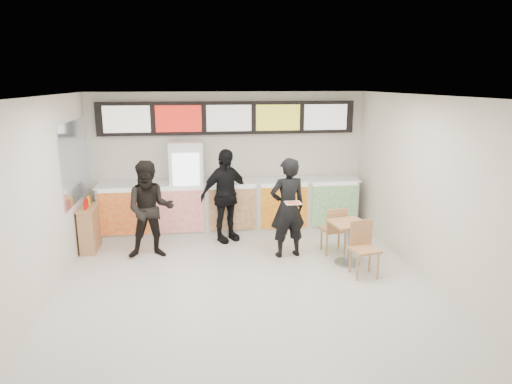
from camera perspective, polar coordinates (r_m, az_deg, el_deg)
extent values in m
plane|color=beige|center=(7.22, -0.87, -12.72)|extent=(7.00, 7.00, 0.00)
plane|color=white|center=(6.47, -0.96, 11.81)|extent=(7.00, 7.00, 0.00)
plane|color=silver|center=(10.10, -3.39, 3.89)|extent=(6.00, 0.00, 6.00)
plane|color=silver|center=(7.00, -26.10, -1.89)|extent=(0.00, 7.00, 7.00)
plane|color=silver|center=(7.65, 21.98, -0.25)|extent=(0.00, 7.00, 7.00)
cube|color=silver|center=(9.92, -3.12, -1.92)|extent=(5.50, 0.70, 1.10)
cube|color=silver|center=(9.78, -3.16, 1.30)|extent=(5.56, 0.76, 0.04)
cube|color=red|center=(9.61, -16.12, -2.62)|extent=(0.99, 0.02, 0.90)
cube|color=#E83384|center=(9.51, -9.55, -2.43)|extent=(0.99, 0.02, 0.90)
cube|color=brown|center=(9.54, -2.92, -2.21)|extent=(0.99, 0.02, 0.90)
cube|color=yellow|center=(9.69, 3.57, -1.96)|extent=(0.99, 0.02, 0.90)
cube|color=green|center=(9.97, 9.78, -1.70)|extent=(0.99, 0.02, 0.90)
cube|color=black|center=(9.90, -3.43, 9.23)|extent=(5.50, 0.12, 0.70)
cube|color=white|center=(9.89, -15.87, 8.74)|extent=(0.95, 0.02, 0.55)
cube|color=red|center=(9.80, -9.65, 9.02)|extent=(0.95, 0.02, 0.55)
cube|color=silver|center=(9.83, -3.39, 9.20)|extent=(0.95, 0.02, 0.55)
cube|color=yellow|center=(9.97, 2.77, 9.27)|extent=(0.95, 0.02, 0.55)
cube|color=silver|center=(10.23, 8.69, 9.24)|extent=(0.95, 0.02, 0.55)
cube|color=white|center=(9.79, -8.62, 0.46)|extent=(0.70, 0.65, 2.00)
cube|color=white|center=(9.45, -8.64, 0.29)|extent=(0.54, 0.02, 1.50)
cylinder|color=#17812E|center=(9.65, -9.76, -3.16)|extent=(0.07, 0.07, 0.22)
cylinder|color=orange|center=(9.65, -8.93, -3.14)|extent=(0.07, 0.07, 0.22)
cylinder|color=red|center=(9.64, -8.10, -3.11)|extent=(0.07, 0.07, 0.22)
cylinder|color=blue|center=(9.64, -7.27, -3.08)|extent=(0.07, 0.07, 0.22)
cylinder|color=orange|center=(9.55, -9.86, -0.98)|extent=(0.07, 0.07, 0.22)
cylinder|color=red|center=(9.54, -9.02, -0.95)|extent=(0.07, 0.07, 0.22)
cylinder|color=blue|center=(9.54, -8.18, -0.93)|extent=(0.07, 0.07, 0.22)
cylinder|color=#17812E|center=(9.54, -7.34, -0.90)|extent=(0.07, 0.07, 0.22)
cylinder|color=red|center=(9.46, -9.95, 1.25)|extent=(0.07, 0.07, 0.22)
cylinder|color=blue|center=(9.46, -9.10, 1.28)|extent=(0.07, 0.07, 0.22)
cylinder|color=#17812E|center=(9.45, -8.25, 1.30)|extent=(0.07, 0.07, 0.22)
cylinder|color=orange|center=(9.45, -7.40, 1.33)|extent=(0.07, 0.07, 0.22)
cylinder|color=blue|center=(9.39, -10.04, 3.51)|extent=(0.07, 0.07, 0.22)
cylinder|color=#17812E|center=(9.38, -9.19, 3.54)|extent=(0.07, 0.07, 0.22)
cylinder|color=orange|center=(9.38, -8.33, 3.57)|extent=(0.07, 0.07, 0.22)
cylinder|color=red|center=(9.38, -7.48, 3.60)|extent=(0.07, 0.07, 0.22)
cube|color=#B2B7BF|center=(9.25, -21.65, 3.62)|extent=(0.01, 2.00, 1.50)
imported|color=black|center=(8.44, 3.97, -1.98)|extent=(0.75, 0.55, 1.87)
imported|color=black|center=(8.61, -13.10, -2.17)|extent=(0.91, 0.72, 1.83)
imported|color=black|center=(9.27, -3.88, -0.45)|extent=(1.21, 0.94, 1.91)
cube|color=beige|center=(7.96, 4.66, -1.37)|extent=(0.28, 0.28, 0.01)
cone|color=#CC7233|center=(7.96, 4.66, -1.30)|extent=(0.36, 0.36, 0.02)
cube|color=tan|center=(8.28, 11.52, -3.85)|extent=(0.72, 0.72, 0.04)
cylinder|color=gray|center=(8.40, 11.39, -6.35)|extent=(0.08, 0.08, 0.75)
cylinder|color=gray|center=(8.53, 11.28, -8.62)|extent=(0.46, 0.46, 0.03)
cube|color=tan|center=(7.90, 13.42, -7.02)|extent=(0.50, 0.50, 0.04)
cube|color=tan|center=(8.00, 13.00, -4.93)|extent=(0.42, 0.10, 0.44)
cube|color=tan|center=(8.84, 9.65, -4.60)|extent=(0.50, 0.50, 0.04)
cube|color=tan|center=(8.59, 10.10, -3.49)|extent=(0.42, 0.10, 0.44)
cube|color=tan|center=(9.45, -20.06, -4.40)|extent=(0.28, 0.74, 0.83)
cube|color=tan|center=(9.33, -20.27, -1.87)|extent=(0.31, 0.77, 0.04)
cylinder|color=red|center=(9.11, -20.58, -1.59)|extent=(0.06, 0.06, 0.17)
cylinder|color=red|center=(9.26, -20.38, -1.34)|extent=(0.06, 0.06, 0.17)
cylinder|color=yellow|center=(9.41, -20.19, -1.09)|extent=(0.06, 0.06, 0.17)
cylinder|color=brown|center=(9.55, -20.01, -0.87)|extent=(0.06, 0.06, 0.17)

